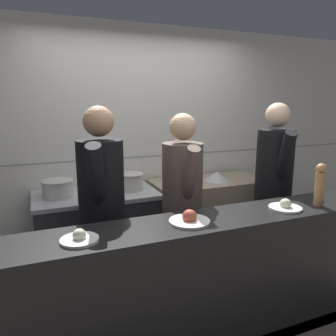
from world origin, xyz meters
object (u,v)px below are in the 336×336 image
pepper_mill (320,184)px  mixing_bowl_steel (217,176)px  sauce_pot (131,181)px  plated_dish_dessert (285,206)px  stock_pot (58,188)px  plated_dish_main (79,238)px  plated_dish_appetiser (189,219)px  chef_line (273,183)px  chef_head_cook (102,206)px  chef_sous (182,201)px  oven_range (97,234)px

pepper_mill → mixing_bowl_steel: bearing=96.2°
sauce_pot → plated_dish_dessert: bearing=-56.6°
stock_pot → plated_dish_main: 1.31m
plated_dish_appetiser → pepper_mill: pepper_mill is taller
chef_line → chef_head_cook: bearing=-158.4°
chef_line → plated_dish_dessert: bearing=-104.3°
stock_pot → sauce_pot: bearing=-1.4°
plated_dish_main → chef_sous: chef_sous is taller
mixing_bowl_steel → chef_sous: chef_sous is taller
chef_head_cook → chef_sous: (0.68, -0.02, -0.04)m
oven_range → plated_dish_dessert: plated_dish_dessert is taller
stock_pot → plated_dish_main: size_ratio=1.31×
plated_dish_appetiser → pepper_mill: bearing=-2.7°
stock_pot → sauce_pot: 0.71m
mixing_bowl_steel → chef_head_cook: chef_head_cook is taller
chef_head_cook → plated_dish_main: bearing=-95.2°
sauce_pot → mixing_bowl_steel: size_ratio=0.88×
stock_pot → pepper_mill: size_ratio=0.87×
pepper_mill → chef_head_cook: chef_head_cook is taller
pepper_mill → plated_dish_appetiser: bearing=177.3°
oven_range → chef_head_cook: bearing=-95.9°
sauce_pot → mixing_bowl_steel: 1.01m
pepper_mill → chef_line: (0.14, 0.69, -0.17)m
chef_line → mixing_bowl_steel: bearing=133.9°
stock_pot → chef_sous: 1.21m
plated_dish_main → pepper_mill: 1.83m
sauce_pot → oven_range: bearing=174.7°
sauce_pot → chef_line: chef_line is taller
mixing_bowl_steel → chef_head_cook: 1.59m
oven_range → mixing_bowl_steel: (1.36, -0.04, 0.50)m
sauce_pot → pepper_mill: size_ratio=0.76×
stock_pot → pepper_mill: pepper_mill is taller
sauce_pot → plated_dish_appetiser: bearing=-87.8°
chef_sous → sauce_pot: bearing=119.0°
oven_range → plated_dish_appetiser: 1.46m
plated_dish_appetiser → oven_range: bearing=107.3°
mixing_bowl_steel → plated_dish_main: (-1.69, -1.28, 0.05)m
oven_range → plated_dish_appetiser: (0.40, -1.30, 0.55)m
plated_dish_main → oven_range: bearing=76.2°
plated_dish_appetiser → pepper_mill: (1.10, -0.05, 0.15)m
chef_head_cook → pepper_mill: bearing=-3.9°
pepper_mill → chef_line: 0.72m
mixing_bowl_steel → plated_dish_appetiser: plated_dish_appetiser is taller
stock_pot → plated_dish_dessert: (1.56, -1.30, 0.02)m
plated_dish_main → chef_sous: 1.10m
sauce_pot → plated_dish_main: sauce_pot is taller
plated_dish_appetiser → plated_dish_dessert: size_ratio=1.14×
sauce_pot → plated_dish_main: bearing=-117.8°
stock_pot → mixing_bowl_steel: (1.72, -0.03, -0.03)m
mixing_bowl_steel → chef_sous: bearing=-137.2°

